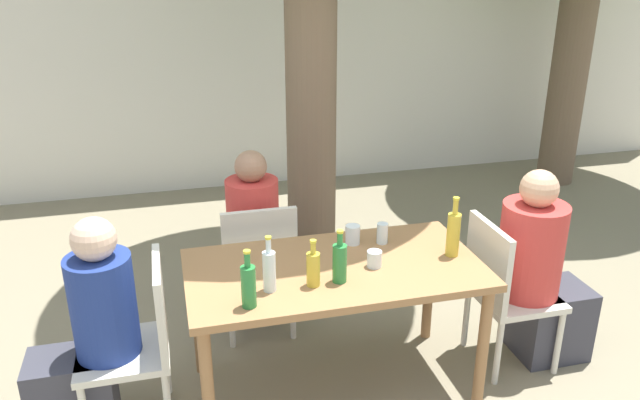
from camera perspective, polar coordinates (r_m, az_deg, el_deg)
ground_plane at (r=3.63m, az=1.23°, el=-16.74°), size 30.00×30.00×0.00m
cafe_building_wall at (r=6.27m, az=-7.36°, el=13.68°), size 10.00×0.08×2.80m
dining_table_front at (r=3.26m, az=1.33°, el=-7.42°), size 1.52×0.80×0.76m
patio_chair_0 at (r=3.26m, az=-16.12°, el=-11.89°), size 0.44×0.44×0.89m
patio_chair_1 at (r=3.70m, az=16.37°, el=-7.57°), size 0.44×0.44×0.89m
patio_chair_2 at (r=3.83m, az=-5.68°, el=-5.71°), size 0.44×0.44×0.89m
person_seated_0 at (r=3.28m, az=-20.40°, el=-12.12°), size 0.55×0.31×1.15m
person_seated_1 at (r=3.81m, az=19.46°, el=-6.63°), size 0.58×0.36×1.18m
person_seated_2 at (r=4.03m, az=-6.23°, el=-4.03°), size 0.32×0.56×1.17m
green_bottle_0 at (r=3.03m, az=1.81°, el=-5.67°), size 0.07×0.07×0.27m
water_bottle_1 at (r=2.96m, az=-4.67°, el=-6.38°), size 0.06×0.06×0.28m
oil_cruet_2 at (r=3.00m, az=-0.62°, el=-6.24°), size 0.07×0.07×0.24m
oil_cruet_3 at (r=3.35m, az=12.09°, el=-2.97°), size 0.07×0.07×0.33m
green_bottle_4 at (r=2.84m, az=-6.56°, el=-7.73°), size 0.07×0.07×0.28m
drinking_glass_0 at (r=3.44m, az=3.00°, el=-3.18°), size 0.08×0.08×0.11m
drinking_glass_1 at (r=3.20m, az=4.99°, el=-5.38°), size 0.08×0.08×0.09m
drinking_glass_2 at (r=3.45m, az=5.72°, el=-3.05°), size 0.06×0.06×0.12m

